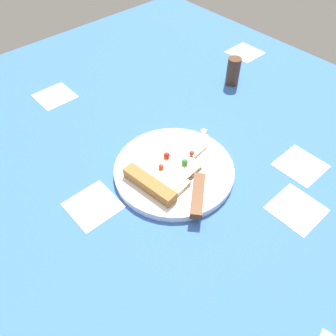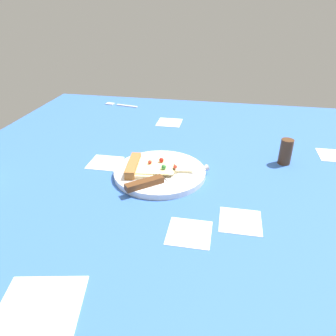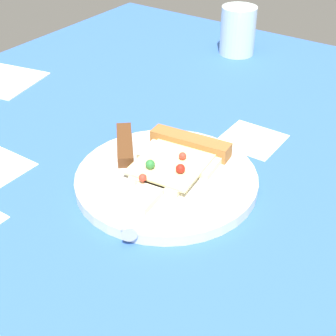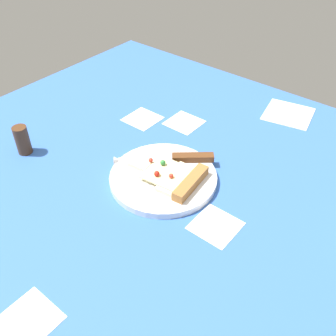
{
  "view_description": "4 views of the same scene",
  "coord_description": "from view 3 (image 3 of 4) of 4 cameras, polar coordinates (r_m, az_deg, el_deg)",
  "views": [
    {
      "loc": [
        -41.47,
        32.74,
        53.17
      ],
      "look_at": [
        -7.58,
        2.17,
        3.48
      ],
      "focal_mm": 36.44,
      "sensor_mm": 36.0,
      "label": 1
    },
    {
      "loc": [
        -81.6,
        -16.46,
        43.5
      ],
      "look_at": [
        -10.37,
        -2.91,
        4.28
      ],
      "focal_mm": 34.38,
      "sensor_mm": 36.0,
      "label": 2
    },
    {
      "loc": [
        25.15,
        -45.99,
        41.0
      ],
      "look_at": [
        -6.6,
        -0.22,
        3.01
      ],
      "focal_mm": 54.2,
      "sensor_mm": 36.0,
      "label": 3
    },
    {
      "loc": [
        45.08,
        43.69,
        60.01
      ],
      "look_at": [
        -7.97,
        0.64,
        3.42
      ],
      "focal_mm": 41.66,
      "sensor_mm": 36.0,
      "label": 4
    }
  ],
  "objects": [
    {
      "name": "pizza_slice",
      "position": [
        0.7,
        0.93,
        0.89
      ],
      "size": [
        12.27,
        18.18,
        2.58
      ],
      "rotation": [
        0.0,
        0.0,
        3.26
      ],
      "color": "beige",
      "rests_on": "plate"
    },
    {
      "name": "napkin",
      "position": [
        1.04,
        -18.11,
        9.39
      ],
      "size": [
        15.36,
        15.36,
        0.4
      ],
      "primitive_type": "cube",
      "rotation": [
        0.0,
        0.0,
        0.2
      ],
      "color": "white",
      "rests_on": "ground_plane"
    },
    {
      "name": "drinking_glass",
      "position": [
        1.11,
        7.87,
        15.06
      ],
      "size": [
        7.37,
        7.37,
        9.96
      ],
      "primitive_type": "cylinder",
      "color": "silver",
      "rests_on": "ground_plane"
    },
    {
      "name": "knife",
      "position": [
        0.7,
        -4.79,
        0.59
      ],
      "size": [
        17.12,
        19.66,
        2.45
      ],
      "rotation": [
        0.0,
        0.0,
        3.84
      ],
      "color": "silver",
      "rests_on": "plate"
    },
    {
      "name": "plate",
      "position": [
        0.69,
        -0.06,
        -1.23
      ],
      "size": [
        24.8,
        24.8,
        1.57
      ],
      "primitive_type": "cylinder",
      "color": "silver",
      "rests_on": "ground_plane"
    },
    {
      "name": "ground_plane",
      "position": [
        0.67,
        4.72,
        -4.89
      ],
      "size": [
        128.28,
        128.28,
        3.0
      ],
      "color": "#3360B7",
      "rests_on": "ground"
    }
  ]
}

